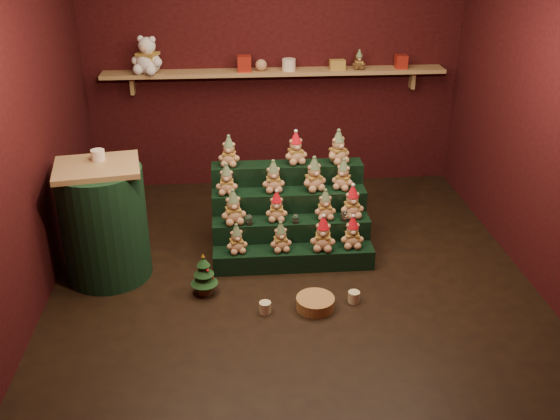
{
  "coord_description": "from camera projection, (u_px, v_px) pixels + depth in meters",
  "views": [
    {
      "loc": [
        -0.47,
        -4.63,
        2.85
      ],
      "look_at": [
        -0.08,
        0.25,
        0.48
      ],
      "focal_mm": 40.0,
      "sensor_mm": 36.0,
      "label": 1
    }
  ],
  "objects": [
    {
      "name": "teddy_0",
      "position": [
        237.0,
        239.0,
        5.32
      ],
      "size": [
        0.21,
        0.2,
        0.26
      ],
      "primitive_type": null,
      "rotation": [
        0.0,
        0.0,
        0.23
      ],
      "color": "tan",
      "rests_on": "riser_tier_front"
    },
    {
      "name": "snow_globe_b",
      "position": [
        296.0,
        218.0,
        5.46
      ],
      "size": [
        0.06,
        0.06,
        0.08
      ],
      "color": "black",
      "rests_on": "riser_tier_midfront"
    },
    {
      "name": "teddy_11",
      "position": [
        343.0,
        174.0,
        5.64
      ],
      "size": [
        0.26,
        0.25,
        0.28
      ],
      "primitive_type": null,
      "rotation": [
        0.0,
        0.0,
        -0.51
      ],
      "color": "tan",
      "rests_on": "riser_tier_midback"
    },
    {
      "name": "wicker_basket",
      "position": [
        315.0,
        303.0,
        4.91
      ],
      "size": [
        0.37,
        0.37,
        0.09
      ],
      "primitive_type": "cylinder",
      "rotation": [
        0.0,
        0.0,
        -0.23
      ],
      "color": "#A27941",
      "rests_on": "ground"
    },
    {
      "name": "teddy_7",
      "position": [
        352.0,
        202.0,
        5.52
      ],
      "size": [
        0.23,
        0.21,
        0.29
      ],
      "primitive_type": null,
      "rotation": [
        0.0,
        0.0,
        0.09
      ],
      "color": "tan",
      "rests_on": "riser_tier_midfront"
    },
    {
      "name": "white_bear",
      "position": [
        147.0,
        50.0,
        6.31
      ],
      "size": [
        0.43,
        0.41,
        0.47
      ],
      "primitive_type": null,
      "rotation": [
        0.0,
        0.0,
        -0.39
      ],
      "color": "white",
      "rests_on": "back_shelf"
    },
    {
      "name": "riser_tier_back",
      "position": [
        287.0,
        199.0,
        5.92
      ],
      "size": [
        1.4,
        0.22,
        0.72
      ],
      "primitive_type": "cube",
      "color": "black",
      "rests_on": "ground"
    },
    {
      "name": "scarf_gift_box",
      "position": [
        337.0,
        65.0,
        6.54
      ],
      "size": [
        0.16,
        0.1,
        0.1
      ],
      "primitive_type": "cube",
      "color": "#C76B1C",
      "rests_on": "back_shelf"
    },
    {
      "name": "left_wall",
      "position": [
        21.0,
        123.0,
        4.67
      ],
      "size": [
        0.1,
        4.0,
        2.8
      ],
      "primitive_type": "cube",
      "color": "black",
      "rests_on": "ground"
    },
    {
      "name": "teddy_1",
      "position": [
        281.0,
        237.0,
        5.35
      ],
      "size": [
        0.21,
        0.19,
        0.26
      ],
      "primitive_type": null,
      "rotation": [
        0.0,
        0.0,
        0.15
      ],
      "color": "tan",
      "rests_on": "riser_tier_front"
    },
    {
      "name": "right_wall",
      "position": [
        548.0,
        110.0,
        4.97
      ],
      "size": [
        0.1,
        4.0,
        2.8
      ],
      "primitive_type": "cube",
      "color": "black",
      "rests_on": "ground"
    },
    {
      "name": "teddy_4",
      "position": [
        233.0,
        207.0,
        5.41
      ],
      "size": [
        0.25,
        0.23,
        0.31
      ],
      "primitive_type": null,
      "rotation": [
        0.0,
        0.0,
        0.18
      ],
      "color": "tan",
      "rests_on": "riser_tier_midfront"
    },
    {
      "name": "riser_tier_midback",
      "position": [
        289.0,
        218.0,
        5.77
      ],
      "size": [
        1.4,
        0.22,
        0.54
      ],
      "primitive_type": "cube",
      "color": "black",
      "rests_on": "ground"
    },
    {
      "name": "mug_left",
      "position": [
        265.0,
        307.0,
        4.86
      ],
      "size": [
        0.09,
        0.09,
        0.09
      ],
      "primitive_type": "cylinder",
      "color": "beige",
      "rests_on": "ground"
    },
    {
      "name": "teddy_10",
      "position": [
        314.0,
        174.0,
        5.61
      ],
      "size": [
        0.27,
        0.26,
        0.31
      ],
      "primitive_type": null,
      "rotation": [
        0.0,
        0.0,
        0.36
      ],
      "color": "tan",
      "rests_on": "riser_tier_midback"
    },
    {
      "name": "teddy_2",
      "position": [
        323.0,
        233.0,
        5.35
      ],
      "size": [
        0.25,
        0.23,
        0.31
      ],
      "primitive_type": null,
      "rotation": [
        0.0,
        0.0,
        -0.15
      ],
      "color": "tan",
      "rests_on": "riser_tier_front"
    },
    {
      "name": "riser_tier_front",
      "position": [
        294.0,
        258.0,
        5.45
      ],
      "size": [
        1.4,
        0.22,
        0.18
      ],
      "primitive_type": "cube",
      "color": "black",
      "rests_on": "ground"
    },
    {
      "name": "gift_tin_red_b",
      "position": [
        401.0,
        62.0,
        6.58
      ],
      "size": [
        0.12,
        0.12,
        0.14
      ],
      "primitive_type": "cube",
      "color": "#A62619",
      "rests_on": "back_shelf"
    },
    {
      "name": "ground",
      "position": [
        291.0,
        271.0,
        5.43
      ],
      "size": [
        4.0,
        4.0,
        0.0
      ],
      "primitive_type": "plane",
      "color": "black",
      "rests_on": "ground"
    },
    {
      "name": "back_wall",
      "position": [
        274.0,
        59.0,
        6.66
      ],
      "size": [
        4.0,
        0.1,
        2.8
      ],
      "primitive_type": "cube",
      "color": "black",
      "rests_on": "ground"
    },
    {
      "name": "teddy_13",
      "position": [
        296.0,
        148.0,
        5.72
      ],
      "size": [
        0.25,
        0.23,
        0.3
      ],
      "primitive_type": null,
      "rotation": [
        0.0,
        0.0,
        0.23
      ],
      "color": "tan",
      "rests_on": "riser_tier_back"
    },
    {
      "name": "teddy_12",
      "position": [
        229.0,
        151.0,
        5.67
      ],
      "size": [
        0.22,
        0.21,
        0.28
      ],
      "primitive_type": null,
      "rotation": [
        0.0,
        0.0,
        -0.15
      ],
      "color": "tan",
      "rests_on": "riser_tier_back"
    },
    {
      "name": "gift_tin_cream",
      "position": [
        289.0,
        65.0,
        6.5
      ],
      "size": [
        0.14,
        0.14,
        0.12
      ],
      "primitive_type": "cylinder",
      "color": "beige",
      "rests_on": "back_shelf"
    },
    {
      "name": "snow_globe_c",
      "position": [
        345.0,
        216.0,
        5.49
      ],
      "size": [
        0.07,
        0.07,
        0.09
      ],
      "color": "black",
      "rests_on": "riser_tier_midfront"
    },
    {
      "name": "front_wall",
      "position": [
        334.0,
        245.0,
        2.98
      ],
      "size": [
        4.0,
        0.1,
        2.8
      ],
      "primitive_type": "cube",
      "color": "black",
      "rests_on": "ground"
    },
    {
      "name": "shelf_plush_ball",
      "position": [
        261.0,
        65.0,
        6.48
      ],
      "size": [
        0.12,
        0.12,
        0.12
      ],
      "primitive_type": "sphere",
      "color": "tan",
      "rests_on": "back_shelf"
    },
    {
      "name": "teddy_14",
      "position": [
        338.0,
        147.0,
        5.73
      ],
      "size": [
        0.28,
        0.28,
        0.31
      ],
      "primitive_type": null,
      "rotation": [
        0.0,
        0.0,
        0.46
      ],
      "color": "tan",
      "rests_on": "riser_tier_back"
    },
    {
      "name": "teddy_9",
      "position": [
        273.0,
        176.0,
        5.59
      ],
      "size": [
        0.22,
        0.2,
        0.29
      ],
      "primitive_type": null,
      "rotation": [
        0.0,
        0.0,
        0.07
      ],
      "color": "tan",
      "rests_on": "riser_tier_midback"
    },
    {
      "name": "teddy_3",
      "position": [
        352.0,
        232.0,
        5.4
      ],
      "size": [
        0.21,
        0.19,
        0.28
      ],
      "primitive_type": null,
      "rotation": [
        0.0,
        0.0,
        -0.04
      ],
      "color": "tan",
      "rests_on": "riser_tier_front"
    },
    {
      "name": "back_shelf",
      "position": [
        275.0,
        73.0,
        6.55
      ],
      "size": [
        3.6,
        0.26,
        0.24
      ],
      "color": "#A68A53",
      "rests_on": "ground"
    },
    {
      "name": "brown_bear",
      "position": [
        359.0,
        60.0,
        6.52
      ],
      "size": [
        0.14,
        0.13,
        0.2
      ],
      "primitive_type": null,
      "rotation": [
        0.0,
        0.0,
        -0.03
      ],
      "color": "#4F351A",
      "rests_on": "back_shelf"
    },
    {
      "name": "side_table",
      "position": [
        104.0,
        222.0,
        5.17
      ],
      "size": [
        0.74,
        0.71,
        1.01
      ],
      "rotation": [
        0.0,
        0.0,
        0.16
      ],
      "color": "#A68A53",
      "rests_on": "ground"
    },
    {
      "name": "teddy_5",
      "position": [
        277.0,
        206.0,
        5.47
      ],
      "size": [
        0.21,
        0.19,
        0.27
      ],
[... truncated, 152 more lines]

